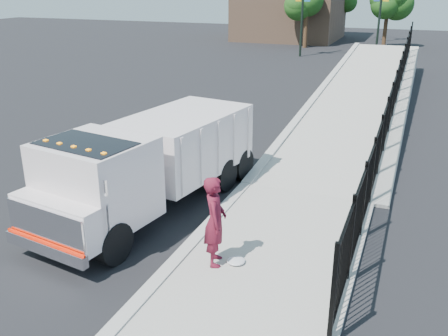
% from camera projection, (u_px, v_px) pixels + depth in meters
% --- Properties ---
extents(ground, '(120.00, 120.00, 0.00)m').
position_uv_depth(ground, '(189.00, 251.00, 11.40)').
color(ground, black).
rests_on(ground, ground).
extents(sidewalk, '(3.55, 12.00, 0.12)m').
position_uv_depth(sidewalk, '(238.00, 320.00, 8.98)').
color(sidewalk, '#9E998E').
rests_on(sidewalk, ground).
extents(curb, '(0.30, 12.00, 0.16)m').
position_uv_depth(curb, '(145.00, 296.00, 9.63)').
color(curb, '#ADAAA3').
rests_on(curb, ground).
extents(ramp, '(3.95, 24.06, 3.19)m').
position_uv_depth(ramp, '(366.00, 106.00, 24.61)').
color(ramp, '#9E998E').
rests_on(ramp, ground).
extents(iron_fence, '(0.10, 28.00, 1.80)m').
position_uv_depth(iron_fence, '(393.00, 108.00, 20.32)').
color(iron_fence, black).
rests_on(iron_fence, ground).
extents(truck, '(3.46, 7.56, 2.50)m').
position_uv_depth(truck, '(148.00, 161.00, 12.93)').
color(truck, black).
rests_on(truck, ground).
extents(worker, '(0.69, 0.84, 1.97)m').
position_uv_depth(worker, '(215.00, 221.00, 10.36)').
color(worker, maroon).
rests_on(worker, sidewalk).
extents(debris, '(0.40, 0.40, 0.10)m').
position_uv_depth(debris, '(236.00, 261.00, 10.67)').
color(debris, silver).
rests_on(debris, sidewalk).
extents(light_pole_0, '(3.77, 0.22, 8.00)m').
position_uv_depth(light_pole_0, '(307.00, 0.00, 38.98)').
color(light_pole_0, black).
rests_on(light_pole_0, ground).
extents(light_pole_1, '(3.78, 0.22, 8.00)m').
position_uv_depth(light_pole_1, '(377.00, 0.00, 39.39)').
color(light_pole_1, black).
rests_on(light_pole_1, ground).
extents(tree_0, '(2.97, 2.97, 5.48)m').
position_uv_depth(tree_0, '(307.00, 2.00, 44.46)').
color(tree_0, '#382314').
rests_on(tree_0, ground).
extents(tree_1, '(2.64, 2.64, 5.32)m').
position_uv_depth(tree_1, '(388.00, 3.00, 44.47)').
color(tree_1, '#382314').
rests_on(tree_1, ground).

